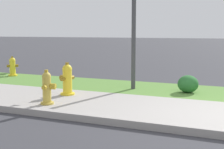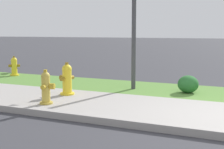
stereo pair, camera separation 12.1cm
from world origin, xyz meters
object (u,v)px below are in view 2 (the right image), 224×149
(fire_hydrant_mid_block, at_px, (46,88))
(fire_hydrant_across_street, at_px, (67,79))
(small_white_dog, at_px, (14,66))
(fire_hydrant_by_grass_verge, at_px, (14,66))
(shrub_bush_mid_verge, at_px, (188,84))

(fire_hydrant_mid_block, distance_m, fire_hydrant_across_street, 0.99)
(fire_hydrant_mid_block, relative_size, small_white_dog, 1.65)
(fire_hydrant_by_grass_verge, height_order, shrub_bush_mid_verge, fire_hydrant_by_grass_verge)
(fire_hydrant_across_street, distance_m, small_white_dog, 4.52)
(fire_hydrant_by_grass_verge, xyz_separation_m, small_white_dog, (-0.48, 0.52, -0.06))
(fire_hydrant_mid_block, xyz_separation_m, small_white_dog, (-3.86, 3.51, -0.09))
(fire_hydrant_mid_block, relative_size, shrub_bush_mid_verge, 1.43)
(fire_hydrant_across_street, xyz_separation_m, shrub_bush_mid_verge, (2.54, 1.36, -0.16))
(fire_hydrant_across_street, relative_size, shrub_bush_mid_verge, 1.54)
(fire_hydrant_by_grass_verge, distance_m, shrub_bush_mid_verge, 5.85)
(fire_hydrant_across_street, height_order, small_white_dog, fire_hydrant_across_street)
(fire_hydrant_by_grass_verge, relative_size, fire_hydrant_across_street, 0.86)
(fire_hydrant_mid_block, height_order, small_white_dog, fire_hydrant_mid_block)
(fire_hydrant_by_grass_verge, xyz_separation_m, fire_hydrant_mid_block, (3.38, -2.98, 0.03))
(fire_hydrant_mid_block, bearing_deg, small_white_dog, -145.92)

